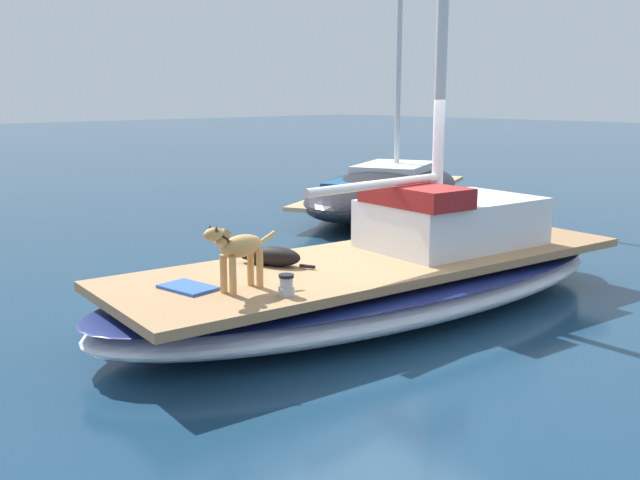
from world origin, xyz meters
name	(u,v)px	position (x,y,z in m)	size (l,w,h in m)	color
ground_plane	(380,310)	(0.00, 0.00, 0.00)	(120.00, 120.00, 0.00)	navy
sailboat_main	(380,284)	(0.00, 0.00, 0.34)	(3.42, 7.50, 0.66)	white
cabin_house	(449,219)	(0.15, 1.11, 1.01)	(1.67, 2.38, 0.84)	silver
dog_black	(273,256)	(-0.56, -1.20, 0.77)	(0.91, 0.48, 0.22)	black
dog_tan	(238,249)	(0.03, -2.13, 1.08)	(0.27, 0.94, 0.70)	tan
deck_winch	(286,286)	(0.48, -1.90, 0.76)	(0.16, 0.16, 0.21)	#B7B7BC
deck_towel	(188,287)	(-0.38, -2.46, 0.68)	(0.56, 0.36, 0.03)	blue
moored_boat_port_side	(387,188)	(-4.93, 5.71, 0.51)	(5.34, 7.57, 6.93)	black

